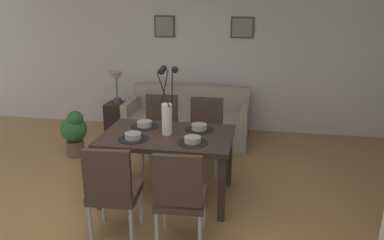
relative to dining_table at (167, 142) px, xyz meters
name	(u,v)px	position (x,y,z in m)	size (l,w,h in m)	color
ground_plane	(125,228)	(-0.27, -0.72, -0.65)	(9.00, 9.00, 0.00)	#A87A47
back_wall_panel	(187,50)	(-0.27, 2.53, 0.65)	(9.00, 0.10, 2.60)	silver
dining_table	(167,142)	(0.00, 0.00, 0.00)	(1.40, 0.92, 0.74)	#33261E
dining_chair_near_left	(112,188)	(-0.31, -0.87, -0.14)	(0.47, 0.47, 0.92)	#3D2D23
dining_chair_near_right	(161,127)	(-0.31, 0.88, -0.14)	(0.47, 0.47, 0.92)	#3D2D23
dining_chair_far_left	(180,194)	(0.32, -0.87, -0.14)	(0.47, 0.47, 0.92)	#3D2D23
dining_chair_far_right	(205,131)	(0.29, 0.84, -0.14)	(0.45, 0.45, 0.92)	#3D2D23
centerpiece_vase	(167,109)	(0.00, 0.00, 0.37)	(0.21, 0.23, 0.73)	white
placemat_near_left	(133,139)	(-0.32, -0.21, 0.09)	(0.32, 0.32, 0.01)	black
bowl_near_left	(133,135)	(-0.32, -0.21, 0.13)	(0.17, 0.17, 0.07)	#B2ADA3
placemat_near_right	(145,126)	(-0.32, 0.21, 0.09)	(0.32, 0.32, 0.01)	black
bowl_near_right	(145,123)	(-0.32, 0.21, 0.13)	(0.17, 0.17, 0.07)	#B2ADA3
placemat_far_left	(193,143)	(0.31, -0.21, 0.09)	(0.32, 0.32, 0.01)	black
bowl_far_left	(193,139)	(0.31, -0.21, 0.13)	(0.17, 0.17, 0.07)	#B2ADA3
placemat_far_right	(199,130)	(0.31, 0.21, 0.09)	(0.32, 0.32, 0.01)	black
bowl_far_right	(199,126)	(0.31, 0.21, 0.13)	(0.17, 0.17, 0.07)	#B2ADA3
sofa	(188,122)	(-0.14, 1.89, -0.37)	(1.86, 0.84, 0.80)	#A89E8E
side_table	(118,119)	(-1.28, 1.90, -0.39)	(0.36, 0.36, 0.52)	black
table_lamp	(116,80)	(-1.28, 1.90, 0.24)	(0.22, 0.22, 0.51)	#4C4C51
framed_picture_left	(165,26)	(-0.62, 2.46, 1.04)	(0.33, 0.03, 0.35)	#473828
framed_picture_center	(242,27)	(0.62, 2.46, 1.04)	(0.36, 0.03, 0.33)	#473828
potted_plant	(74,131)	(-1.55, 0.91, -0.28)	(0.36, 0.36, 0.67)	brown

